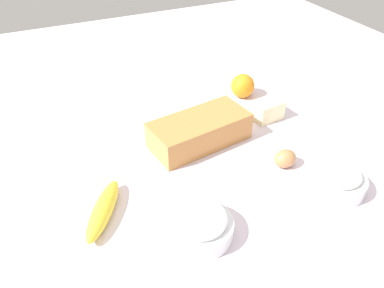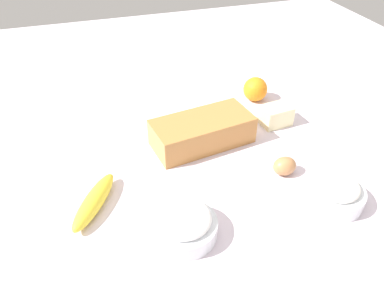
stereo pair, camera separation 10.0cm
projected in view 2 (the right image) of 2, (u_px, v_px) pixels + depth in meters
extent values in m
cube|color=silver|center=(192.00, 158.00, 1.04)|extent=(2.40, 2.40, 0.02)
cube|color=#B77A3D|center=(202.00, 131.00, 1.05)|extent=(0.30, 0.17, 0.08)
cube|color=black|center=(202.00, 130.00, 1.05)|extent=(0.28, 0.16, 0.07)
cylinder|color=white|center=(334.00, 196.00, 0.88)|extent=(0.14, 0.14, 0.04)
torus|color=white|center=(336.00, 190.00, 0.87)|extent=(0.14, 0.14, 0.01)
ellipsoid|color=white|center=(337.00, 186.00, 0.86)|extent=(0.11, 0.11, 0.04)
cylinder|color=white|center=(184.00, 228.00, 0.80)|extent=(0.14, 0.14, 0.04)
torus|color=white|center=(184.00, 223.00, 0.79)|extent=(0.14, 0.14, 0.01)
ellipsoid|color=white|center=(184.00, 218.00, 0.78)|extent=(0.12, 0.12, 0.04)
ellipsoid|color=yellow|center=(94.00, 201.00, 0.86)|extent=(0.14, 0.18, 0.04)
sphere|color=orange|center=(255.00, 89.00, 1.25)|extent=(0.08, 0.08, 0.08)
cube|color=#F4EDB2|center=(276.00, 115.00, 1.14)|extent=(0.10, 0.07, 0.06)
ellipsoid|color=#B47949|center=(285.00, 166.00, 0.96)|extent=(0.06, 0.05, 0.05)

